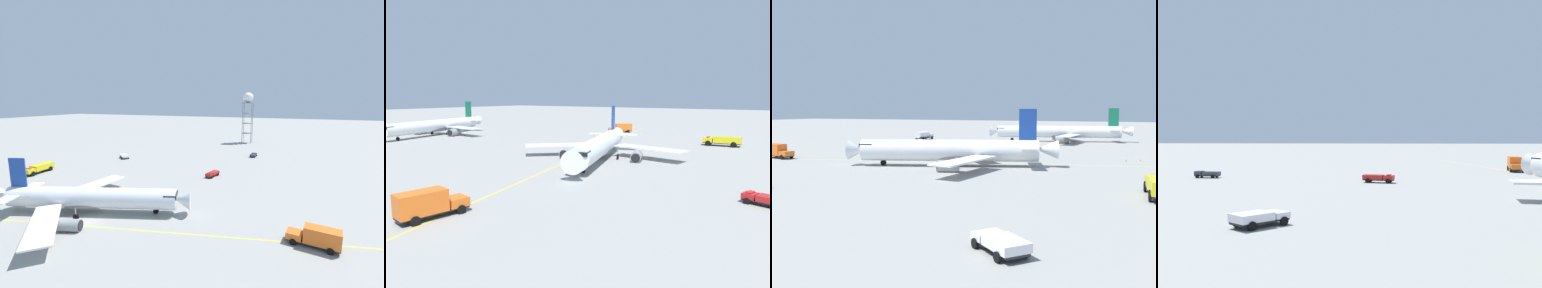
{
  "view_description": "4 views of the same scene",
  "coord_description": "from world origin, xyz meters",
  "views": [
    {
      "loc": [
        33.27,
        -33.39,
        21.57
      ],
      "look_at": [
        4.86,
        39.73,
        8.32
      ],
      "focal_mm": 24.06,
      "sensor_mm": 36.0,
      "label": 1
    },
    {
      "loc": [
        58.59,
        39.52,
        12.97
      ],
      "look_at": [
        0.18,
        -0.04,
        3.26
      ],
      "focal_mm": 32.76,
      "sensor_mm": 36.0,
      "label": 2
    },
    {
      "loc": [
        -34.35,
        75.54,
        10.63
      ],
      "look_at": [
        -4.18,
        1.77,
        4.06
      ],
      "focal_mm": 39.77,
      "sensor_mm": 36.0,
      "label": 3
    },
    {
      "loc": [
        -67.49,
        36.21,
        8.26
      ],
      "look_at": [
        4.86,
        39.73,
        6.56
      ],
      "focal_mm": 45.68,
      "sensor_mm": 36.0,
      "label": 4
    }
  ],
  "objects": [
    {
      "name": "fire_tender_truck",
      "position": [
        -37.15,
        20.16,
        1.53
      ],
      "size": [
        3.64,
        9.42,
        2.5
      ],
      "rotation": [
        0.0,
        0.0,
        4.78
      ],
      "color": "#232326",
      "rests_on": "ground_plane"
    },
    {
      "name": "baggage_truck_truck",
      "position": [
        20.09,
        66.62,
        0.72
      ],
      "size": [
        2.47,
        4.56,
        1.22
      ],
      "rotation": [
        0.0,
        0.0,
        1.47
      ],
      "color": "#232326",
      "rests_on": "ground_plane"
    },
    {
      "name": "ground_plane",
      "position": [
        0.0,
        0.0,
        0.0
      ],
      "size": [
        600.0,
        600.0,
        0.0
      ],
      "primitive_type": "plane",
      "color": "gray"
    },
    {
      "name": "airliner_main",
      "position": [
        -2.55,
        3.66,
        2.77
      ],
      "size": [
        38.28,
        33.29,
        10.75
      ],
      "rotation": [
        0.0,
        0.0,
        0.31
      ],
      "color": "white",
      "rests_on": "ground_plane"
    },
    {
      "name": "ops_pickup_truck",
      "position": [
        12.86,
        35.42,
        0.81
      ],
      "size": [
        3.09,
        5.37,
        1.41
      ],
      "rotation": [
        0.0,
        0.0,
        4.46
      ],
      "color": "#232326",
      "rests_on": "ground_plane"
    },
    {
      "name": "taxiway_centreline",
      "position": [
        2.08,
        -0.97,
        0.0
      ],
      "size": [
        153.9,
        34.75,
        0.01
      ],
      "rotation": [
        0.0,
        0.0,
        0.22
      ],
      "color": "yellow",
      "rests_on": "ground_plane"
    },
    {
      "name": "pushback_tug_truck",
      "position": [
        -25.3,
        46.27,
        0.81
      ],
      "size": [
        5.32,
        5.09,
        1.3
      ],
      "rotation": [
        0.0,
        0.0,
        5.56
      ],
      "color": "#232326",
      "rests_on": "ground_plane"
    },
    {
      "name": "radar_tower",
      "position": [
        12.14,
        99.32,
        21.59
      ],
      "size": [
        5.27,
        5.27,
        25.57
      ],
      "color": "slate",
      "rests_on": "ground_plane"
    },
    {
      "name": "catering_truck_truck_extra",
      "position": [
        37.8,
        6.18,
        1.66
      ],
      "size": [
        7.78,
        3.56,
        3.1
      ],
      "rotation": [
        0.0,
        0.0,
        2.98
      ],
      "color": "#232326",
      "rests_on": "ground_plane"
    }
  ]
}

